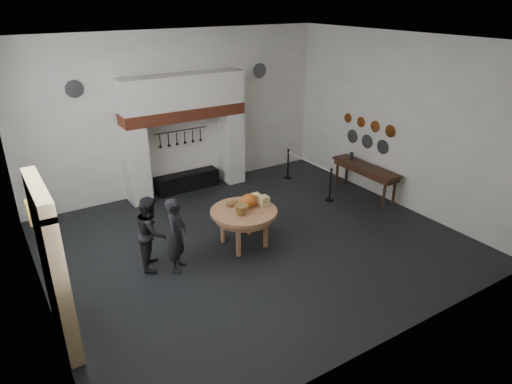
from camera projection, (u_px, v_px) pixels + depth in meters
floor at (254, 242)px, 10.69m from camera, size 9.00×8.00×0.02m
ceiling at (253, 41)px, 8.89m from camera, size 9.00×8.00×0.02m
wall_back at (179, 113)px, 12.89m from camera, size 9.00×0.02×4.50m
wall_front at (398, 224)px, 6.69m from camera, size 9.00×0.02×4.50m
wall_left at (25, 196)px, 7.59m from camera, size 0.02×8.00×4.50m
wall_right at (398, 122)px, 11.99m from camera, size 0.02×8.00×4.50m
chimney_pier_left at (136, 165)px, 12.36m from camera, size 0.55×0.70×2.15m
chimney_pier_right at (231, 147)px, 13.81m from camera, size 0.55×0.70×2.15m
hearth_brick_band at (184, 113)px, 12.59m from camera, size 3.50×0.72×0.32m
chimney_hood at (182, 91)px, 12.35m from camera, size 3.50×0.70×0.90m
iron_range at (187, 181)px, 13.47m from camera, size 1.90×0.45×0.50m
utensil_rail at (181, 130)px, 13.02m from camera, size 1.60×0.02×0.02m
door_recess at (48, 275)px, 7.23m from camera, size 0.04×1.10×2.50m
door_jamb_near at (63, 293)px, 6.71m from camera, size 0.22×0.30×2.60m
door_jamb_far at (46, 251)px, 7.79m from camera, size 0.22×0.30×2.60m
door_lintel at (37, 193)px, 6.71m from camera, size 0.22×1.70×0.30m
wall_plaque at (29, 213)px, 8.49m from camera, size 0.05×0.34×0.44m
work_table at (244, 212)px, 10.26m from camera, size 1.74×1.74×0.07m
pumpkin at (249, 200)px, 10.36m from camera, size 0.36×0.36×0.31m
cheese_block_big at (264, 201)px, 10.40m from camera, size 0.22×0.22×0.24m
cheese_block_small at (256, 198)px, 10.63m from camera, size 0.18×0.18×0.20m
wicker_basket at (241, 210)px, 10.01m from camera, size 0.37×0.37×0.22m
bread_loaf at (232, 203)px, 10.44m from camera, size 0.31×0.18×0.13m
visitor_near at (177, 235)px, 9.34m from camera, size 0.67×0.71×1.63m
visitor_far at (151, 232)px, 9.46m from camera, size 0.87×0.96×1.60m
side_table at (366, 167)px, 12.82m from camera, size 0.55×2.20×0.06m
pewter_jug at (351, 156)px, 13.22m from camera, size 0.12×0.12×0.22m
copper_pan_a at (390, 131)px, 12.24m from camera, size 0.03×0.34×0.34m
copper_pan_b at (375, 126)px, 12.67m from camera, size 0.03×0.32×0.32m
copper_pan_c at (361, 122)px, 13.10m from camera, size 0.03×0.30×0.30m
copper_pan_d at (348, 118)px, 13.52m from camera, size 0.03×0.28×0.28m
pewter_plate_left at (383, 147)px, 12.60m from camera, size 0.03×0.40×0.40m
pewter_plate_mid at (367, 141)px, 13.06m from camera, size 0.03×0.40×0.40m
pewter_plate_right at (352, 136)px, 13.53m from camera, size 0.03×0.40×0.40m
pewter_plate_back_left at (74, 89)px, 11.15m from camera, size 0.44×0.03×0.44m
pewter_plate_back_right at (260, 71)px, 13.79m from camera, size 0.44×0.03×0.44m
barrier_post_near at (330, 185)px, 12.66m from camera, size 0.05×0.05×0.90m
barrier_post_far at (288, 164)px, 14.21m from camera, size 0.05×0.05×0.90m
barrier_rope at (309, 161)px, 13.28m from camera, size 0.04×2.00×0.04m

